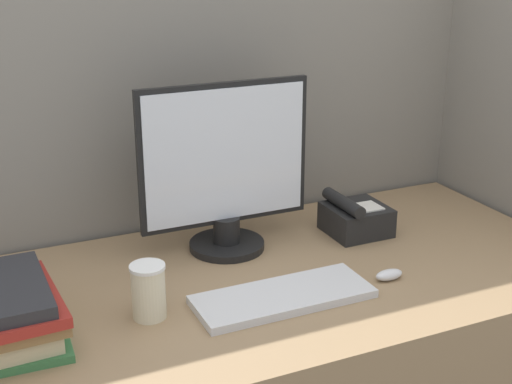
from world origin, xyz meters
name	(u,v)px	position (x,y,z in m)	size (l,w,h in m)	color
cubicle_panel_rear	(206,167)	(0.00, 0.85, 0.90)	(2.08, 0.04, 1.79)	gray
monitor	(225,175)	(-0.04, 0.60, 0.95)	(0.47, 0.21, 0.46)	black
keyboard	(283,297)	(-0.03, 0.27, 0.75)	(0.43, 0.16, 0.02)	silver
mouse	(389,275)	(0.26, 0.26, 0.75)	(0.07, 0.04, 0.03)	silver
coffee_cup	(149,291)	(-0.33, 0.33, 0.80)	(0.08, 0.08, 0.13)	beige
book_stack	(7,313)	(-0.63, 0.36, 0.80)	(0.24, 0.33, 0.13)	#38723F
desk_telephone	(355,218)	(0.34, 0.55, 0.79)	(0.17, 0.18, 0.12)	black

